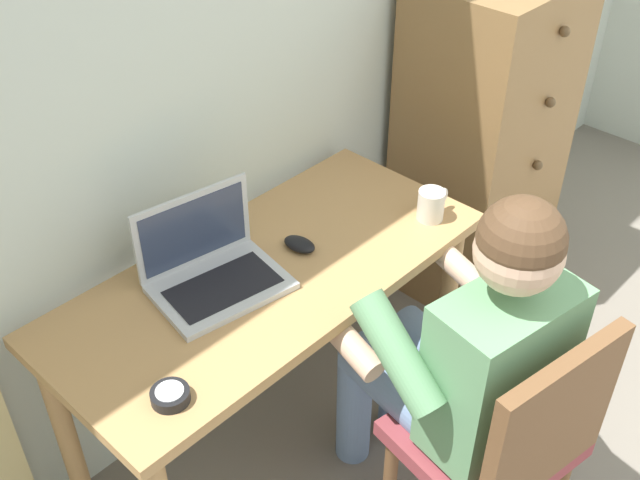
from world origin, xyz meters
TOP-DOWN VIEW (x-y plane):
  - wall_back at (0.00, 2.20)m, footprint 4.80×0.05m
  - desk at (-0.54, 1.84)m, footprint 1.27×0.57m
  - dresser at (0.63, 1.92)m, footprint 0.58×0.48m
  - chair at (-0.39, 1.14)m, footprint 0.48×0.47m
  - person_seated at (-0.36, 1.32)m, footprint 0.59×0.63m
  - laptop at (-0.68, 1.92)m, footprint 0.38×0.30m
  - computer_mouse at (-0.41, 1.85)m, footprint 0.07×0.11m
  - desk_clock at (-1.01, 1.67)m, footprint 0.09×0.09m
  - coffee_mug at (-0.04, 1.67)m, footprint 0.12×0.08m

SIDE VIEW (x-z plane):
  - chair at x=-0.39m, z-range 0.05..0.91m
  - dresser at x=0.63m, z-range 0.00..1.25m
  - desk at x=-0.54m, z-range 0.26..1.00m
  - person_seated at x=-0.36m, z-range 0.07..1.26m
  - desk_clock at x=-1.01m, z-range 0.74..0.77m
  - computer_mouse at x=-0.41m, z-range 0.74..0.78m
  - coffee_mug at x=-0.04m, z-range 0.74..0.84m
  - laptop at x=-0.68m, z-range 0.68..0.91m
  - wall_back at x=0.00m, z-range 0.00..2.50m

